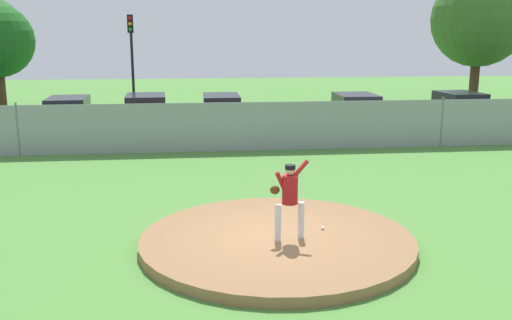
# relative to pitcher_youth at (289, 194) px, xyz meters

# --- Properties ---
(ground_plane) EXTENTS (80.00, 80.00, 0.00)m
(ground_plane) POSITION_rel_pitcher_youth_xyz_m (-0.21, 6.22, -1.18)
(ground_plane) COLOR #4C8438
(asphalt_strip) EXTENTS (44.00, 7.00, 0.01)m
(asphalt_strip) POSITION_rel_pitcher_youth_xyz_m (-0.21, 14.72, -1.18)
(asphalt_strip) COLOR #2B2B2D
(asphalt_strip) RESTS_ON ground_plane
(pitchers_mound) EXTENTS (5.73, 5.73, 0.21)m
(pitchers_mound) POSITION_rel_pitcher_youth_xyz_m (-0.21, 0.22, -1.07)
(pitchers_mound) COLOR olive
(pitchers_mound) RESTS_ON ground_plane
(pitcher_youth) EXTENTS (0.80, 0.32, 1.67)m
(pitcher_youth) POSITION_rel_pitcher_youth_xyz_m (0.00, 0.00, 0.00)
(pitcher_youth) COLOR silver
(pitcher_youth) RESTS_ON pitchers_mound
(baseball) EXTENTS (0.07, 0.07, 0.07)m
(baseball) POSITION_rel_pitcher_youth_xyz_m (0.83, 0.51, -0.93)
(baseball) COLOR white
(baseball) RESTS_ON pitchers_mound
(chainlink_fence) EXTENTS (39.94, 0.07, 1.95)m
(chainlink_fence) POSITION_rel_pitcher_youth_xyz_m (-0.21, 10.22, -0.26)
(chainlink_fence) COLOR gray
(chainlink_fence) RESTS_ON ground_plane
(parked_car_silver) EXTENTS (1.98, 4.38, 1.64)m
(parked_car_silver) POSITION_rel_pitcher_youth_xyz_m (5.56, 14.56, -0.39)
(parked_car_silver) COLOR #B7BABF
(parked_car_silver) RESTS_ON ground_plane
(parked_car_burgundy) EXTENTS (1.81, 4.58, 1.66)m
(parked_car_burgundy) POSITION_rel_pitcher_youth_xyz_m (-0.61, 14.66, -0.39)
(parked_car_burgundy) COLOR maroon
(parked_car_burgundy) RESTS_ON ground_plane
(parked_car_charcoal) EXTENTS (2.11, 4.22, 1.68)m
(parked_car_charcoal) POSITION_rel_pitcher_youth_xyz_m (10.48, 14.42, -0.38)
(parked_car_charcoal) COLOR #232328
(parked_car_charcoal) RESTS_ON ground_plane
(parked_car_teal) EXTENTS (2.04, 4.58, 1.58)m
(parked_car_teal) POSITION_rel_pitcher_youth_xyz_m (-7.41, 15.14, -0.42)
(parked_car_teal) COLOR #146066
(parked_car_teal) RESTS_ON ground_plane
(parked_car_red) EXTENTS (2.05, 4.35, 1.75)m
(parked_car_red) POSITION_rel_pitcher_youth_xyz_m (-3.92, 14.28, -0.36)
(parked_car_red) COLOR #A81919
(parked_car_red) RESTS_ON ground_plane
(traffic_light_near) EXTENTS (0.28, 0.46, 5.27)m
(traffic_light_near) POSITION_rel_pitcher_youth_xyz_m (-4.91, 19.15, 2.39)
(traffic_light_near) COLOR black
(traffic_light_near) RESTS_ON ground_plane
(tree_tall_centre) EXTENTS (5.54, 5.54, 7.93)m
(tree_tall_centre) POSITION_rel_pitcher_youth_xyz_m (14.87, 21.77, 3.96)
(tree_tall_centre) COLOR #4C331E
(tree_tall_centre) RESTS_ON ground_plane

